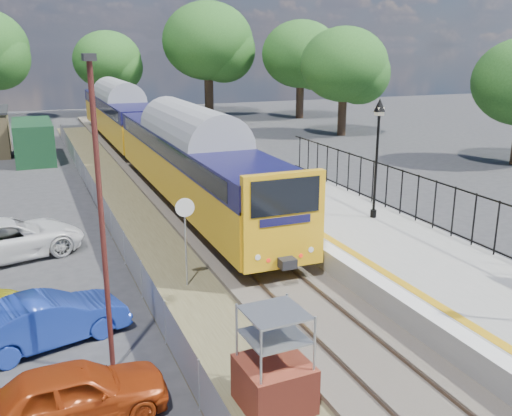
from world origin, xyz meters
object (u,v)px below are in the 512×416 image
victorian_lamp_north (378,131)px  train (146,129)px  car_white (8,239)px  brick_plinth (274,362)px  speed_sign (185,227)px  car_red (74,393)px  car_blue (48,320)px  carpark_lamp (100,203)px

victorian_lamp_north → train: bearing=107.0°
train → car_white: size_ratio=7.84×
brick_plinth → car_white: (-5.21, 11.65, -0.36)m
speed_sign → car_red: (-3.90, -5.62, -1.37)m
train → car_blue: (-6.95, -21.17, -1.68)m
carpark_lamp → car_red: 3.94m
car_white → carpark_lamp: bearing=179.2°
car_red → train: bearing=-18.0°
car_red → brick_plinth: bearing=-108.9°
car_white → speed_sign: bearing=-148.5°
brick_plinth → speed_sign: speed_sign is taller
victorian_lamp_north → car_white: victorian_lamp_north is taller
brick_plinth → carpark_lamp: size_ratio=0.31×
car_red → car_blue: (-0.32, 3.53, 0.02)m
speed_sign → car_white: 7.27m
brick_plinth → car_red: bearing=164.0°
speed_sign → car_white: size_ratio=0.56×
brick_plinth → speed_sign: bearing=90.1°
speed_sign → carpark_lamp: (-2.93, -4.03, 2.11)m
car_blue → speed_sign: bearing=-79.5°
victorian_lamp_north → brick_plinth: size_ratio=2.04×
brick_plinth → car_red: size_ratio=0.60×
brick_plinth → car_red: brick_plinth is taller
speed_sign → carpark_lamp: size_ratio=0.40×
car_red → car_white: (-1.30, 10.53, 0.09)m
carpark_lamp → car_red: bearing=-121.4°
speed_sign → carpark_lamp: 5.41m
car_blue → car_white: (-0.98, 7.00, 0.07)m
train → car_white: train is taller
victorian_lamp_north → carpark_lamp: carpark_lamp is taller
train → brick_plinth: train is taller
speed_sign → car_blue: bearing=-143.2°
speed_sign → car_white: (-5.20, 4.91, -1.28)m
car_blue → car_white: bearing=-7.8°
victorian_lamp_north → train: (-5.30, 17.33, -1.96)m
carpark_lamp → car_blue: (-1.29, 1.94, -3.45)m
speed_sign → carpark_lamp: bearing=-115.6°
victorian_lamp_north → car_red: bearing=-148.3°
train → carpark_lamp: bearing=-103.7°
carpark_lamp → train: bearing=76.3°
speed_sign → car_red: bearing=-114.3°
brick_plinth → car_blue: brick_plinth is taller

